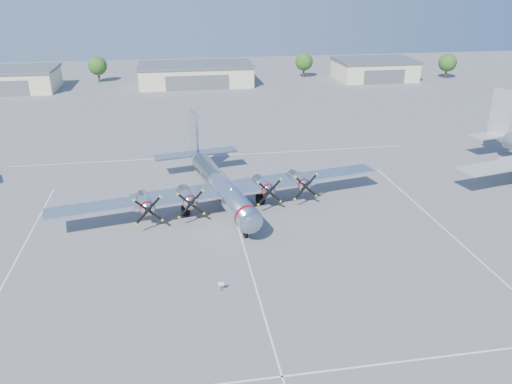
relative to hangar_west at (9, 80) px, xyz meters
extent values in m
plane|color=#5A5A5D|center=(45.00, -81.96, -2.71)|extent=(260.00, 260.00, 0.00)
cube|color=silver|center=(23.00, -86.96, -2.71)|extent=(0.15, 40.00, 0.01)
cube|color=silver|center=(45.00, -86.96, -2.71)|extent=(0.15, 40.00, 0.01)
cube|color=silver|center=(67.00, -86.96, -2.71)|extent=(0.15, 40.00, 0.01)
cube|color=silver|center=(45.00, -103.96, -2.71)|extent=(60.00, 0.15, 0.01)
cube|color=silver|center=(45.00, -56.96, -2.71)|extent=(60.00, 0.15, 0.01)
cube|color=beige|center=(0.00, 0.04, -0.31)|extent=(22.00, 14.00, 4.80)
cube|color=slate|center=(0.00, 0.04, 2.39)|extent=(22.60, 14.60, 0.60)
cube|color=slate|center=(0.00, -7.01, -0.91)|extent=(12.10, 0.20, 3.60)
cube|color=beige|center=(45.00, 0.04, -0.31)|extent=(28.00, 14.00, 4.80)
cube|color=slate|center=(45.00, 0.04, 2.39)|extent=(28.60, 14.60, 0.60)
cube|color=slate|center=(45.00, -7.01, -0.91)|extent=(15.40, 0.20, 3.60)
cube|color=beige|center=(93.00, 0.04, -0.31)|extent=(20.00, 14.00, 4.80)
cube|color=slate|center=(93.00, 0.04, 2.39)|extent=(20.60, 14.60, 0.60)
cube|color=slate|center=(93.00, -7.01, -0.91)|extent=(11.00, 0.20, 3.60)
cylinder|color=#382619|center=(20.00, 8.04, -1.31)|extent=(0.50, 0.50, 2.80)
sphere|color=#1C4112|center=(20.00, 8.04, 1.53)|extent=(4.80, 4.80, 4.80)
cylinder|color=#382619|center=(75.00, 6.04, -1.31)|extent=(0.50, 0.50, 2.80)
sphere|color=#1C4112|center=(75.00, 6.04, 1.53)|extent=(4.80, 4.80, 4.80)
cylinder|color=#382619|center=(113.00, -1.96, -1.31)|extent=(0.50, 0.50, 2.80)
sphere|color=#1C4112|center=(113.00, -1.96, 1.53)|extent=(4.80, 4.80, 4.80)
cylinder|color=black|center=(41.96, -93.23, -2.36)|extent=(0.05, 0.05, 0.71)
cube|color=white|center=(41.96, -93.23, -1.96)|extent=(0.49, 0.12, 0.35)
camera|label=1|loc=(38.92, -129.56, 22.10)|focal=35.00mm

